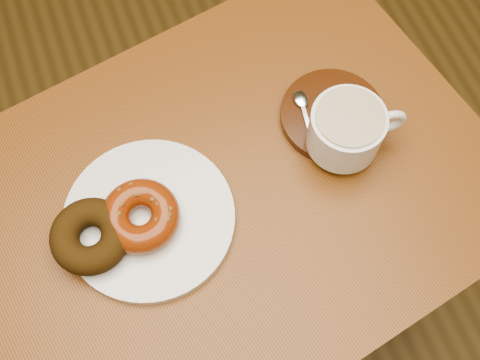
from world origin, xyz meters
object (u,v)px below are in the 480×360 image
object	(u,v)px
donut_plate	(149,218)
saucer	(332,115)
cafe_table	(228,218)
coffee_cup	(347,129)

from	to	relation	value
donut_plate	saucer	bearing A→B (deg)	11.09
cafe_table	donut_plate	distance (m)	0.16
saucer	coffee_cup	bearing A→B (deg)	-96.12
saucer	coffee_cup	size ratio (longest dim) A/B	1.11
donut_plate	saucer	xyz separation A→B (m)	(0.29, 0.06, 0.00)
cafe_table	coffee_cup	world-z (taller)	coffee_cup
coffee_cup	saucer	bearing A→B (deg)	93.87
donut_plate	coffee_cup	world-z (taller)	coffee_cup
donut_plate	cafe_table	bearing A→B (deg)	2.25
cafe_table	coffee_cup	xyz separation A→B (m)	(0.18, 0.01, 0.16)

